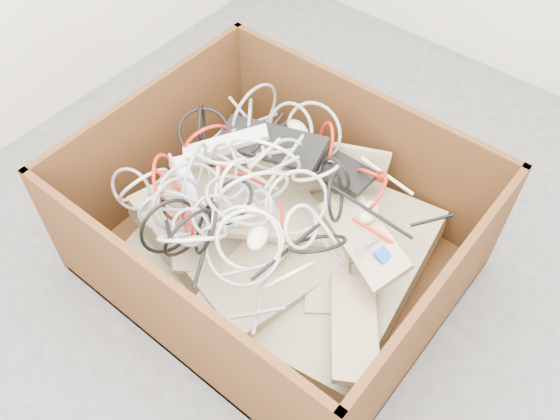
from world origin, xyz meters
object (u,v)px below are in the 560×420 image
Objects in this scene: vga_plug at (383,255)px; power_strip_right at (189,190)px; cardboard_box at (273,240)px; power_strip_left at (226,144)px.

power_strip_right is at bearing -149.08° from vga_plug.
power_strip_left is (-0.27, 0.08, 0.25)m from cardboard_box.
cardboard_box is 0.38m from power_strip_left.
cardboard_box reaches higher than power_strip_right.
power_strip_right is 0.67m from vga_plug.
vga_plug is at bearing -48.17° from power_strip_left.
power_strip_right is at bearing -152.20° from cardboard_box.
cardboard_box is at bearing -61.66° from power_strip_left.
power_strip_left is at bearing -167.30° from vga_plug.
power_strip_left is 0.22m from power_strip_right.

